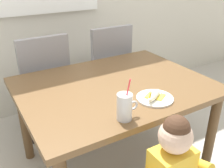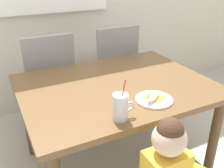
# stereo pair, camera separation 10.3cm
# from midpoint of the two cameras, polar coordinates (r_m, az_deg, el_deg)

# --- Properties ---
(ground_plane) EXTENTS (24.00, 24.00, 0.00)m
(ground_plane) POSITION_cam_midpoint_polar(r_m,az_deg,el_deg) (2.19, 2.19, -17.18)
(ground_plane) COLOR #B7B2A8
(dining_table) EXTENTS (1.31, 1.02, 0.72)m
(dining_table) POSITION_cam_midpoint_polar(r_m,az_deg,el_deg) (1.83, 2.51, -2.59)
(dining_table) COLOR brown
(dining_table) RESTS_ON ground
(dining_chair_left) EXTENTS (0.44, 0.45, 0.96)m
(dining_chair_left) POSITION_cam_midpoint_polar(r_m,az_deg,el_deg) (2.35, -12.69, 1.21)
(dining_chair_left) COLOR gray
(dining_chair_left) RESTS_ON ground
(dining_chair_right) EXTENTS (0.44, 0.45, 0.96)m
(dining_chair_right) POSITION_cam_midpoint_polar(r_m,az_deg,el_deg) (2.58, 1.25, 4.03)
(dining_chair_right) COLOR gray
(dining_chair_right) RESTS_ON ground
(milk_cup) EXTENTS (0.13, 0.08, 0.25)m
(milk_cup) POSITION_cam_midpoint_polar(r_m,az_deg,el_deg) (1.36, 4.10, -5.54)
(milk_cup) COLOR silver
(milk_cup) RESTS_ON dining_table
(snack_plate) EXTENTS (0.23, 0.23, 0.01)m
(snack_plate) POSITION_cam_midpoint_polar(r_m,az_deg,el_deg) (1.60, 11.22, -3.48)
(snack_plate) COLOR white
(snack_plate) RESTS_ON dining_table
(peeled_banana) EXTENTS (0.17, 0.14, 0.07)m
(peeled_banana) POSITION_cam_midpoint_polar(r_m,az_deg,el_deg) (1.58, 11.10, -2.86)
(peeled_banana) COLOR #F4EAC6
(peeled_banana) RESTS_ON snack_plate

